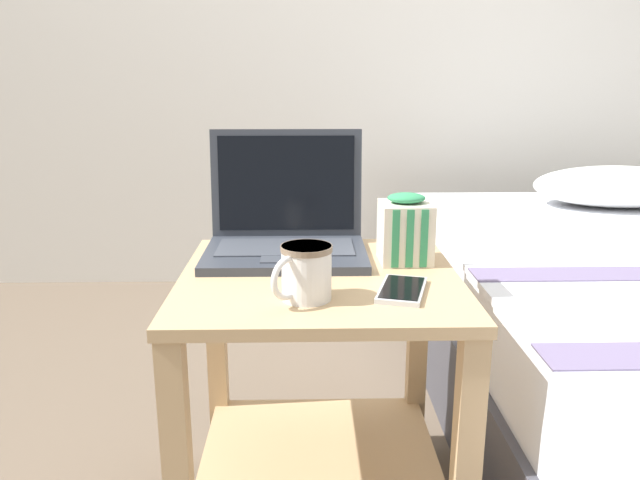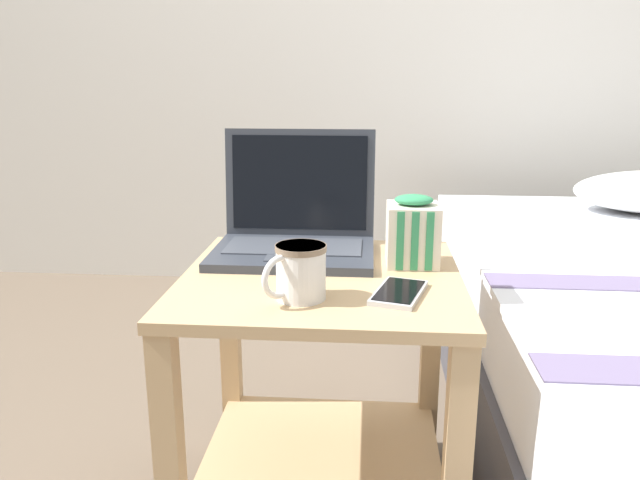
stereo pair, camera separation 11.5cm
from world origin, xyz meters
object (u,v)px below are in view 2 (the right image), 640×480
Objects in this scene: cell_phone at (399,293)px; mug_front_left at (299,269)px; snack_bag at (413,232)px; laptop at (295,229)px.

mug_front_left is at bearing -169.80° from cell_phone.
mug_front_left is 0.30m from snack_bag.
cell_phone is at bearing -99.91° from snack_bag.
mug_front_left is 0.18m from cell_phone.
snack_bag is 0.20m from cell_phone.
mug_front_left is (0.04, -0.29, 0.00)m from laptop.
laptop is 2.36× the size of snack_bag.
cell_phone is (0.21, -0.26, -0.05)m from laptop.
snack_bag is at bearing 47.21° from mug_front_left.
cell_phone is at bearing -50.54° from laptop.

